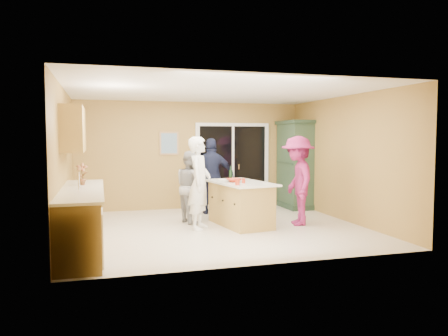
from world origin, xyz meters
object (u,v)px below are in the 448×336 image
object	(u,v)px
kitchen_island	(240,205)
green_hutch	(295,165)
woman_navy	(212,176)
woman_white	(200,183)
woman_magenta	(298,181)
woman_grey	(191,187)

from	to	relation	value
kitchen_island	green_hutch	size ratio (longest dim) A/B	0.82
woman_navy	woman_white	bearing A→B (deg)	77.20
woman_white	woman_magenta	size ratio (longest dim) A/B	0.99
woman_navy	kitchen_island	bearing A→B (deg)	107.52
woman_white	woman_navy	distance (m)	1.70
green_hutch	woman_white	distance (m)	3.40
woman_white	woman_magenta	distance (m)	1.98
woman_grey	woman_magenta	xyz separation A→B (m)	(2.00, -0.83, 0.15)
kitchen_island	green_hutch	xyz separation A→B (m)	(1.99, 1.75, 0.64)
woman_magenta	woman_grey	bearing A→B (deg)	-100.24
kitchen_island	green_hutch	distance (m)	2.72
green_hutch	woman_grey	distance (m)	3.11
green_hutch	woman_magenta	world-z (taller)	green_hutch
kitchen_island	woman_grey	xyz separation A→B (m)	(-0.88, 0.58, 0.33)
green_hutch	woman_grey	world-z (taller)	green_hutch
green_hutch	woman_magenta	xyz separation A→B (m)	(-0.87, -1.99, -0.16)
woman_grey	green_hutch	bearing A→B (deg)	-81.26
kitchen_island	woman_magenta	bearing A→B (deg)	-21.38
woman_grey	woman_magenta	size ratio (longest dim) A/B	0.83
kitchen_island	woman_navy	xyz separation A→B (m)	(-0.21, 1.46, 0.46)
kitchen_island	woman_grey	world-z (taller)	woman_grey
green_hutch	woman_navy	bearing A→B (deg)	-172.63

